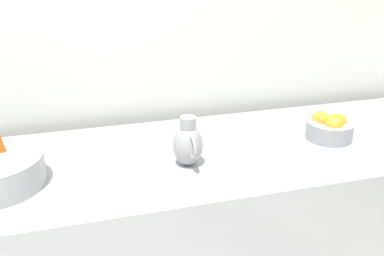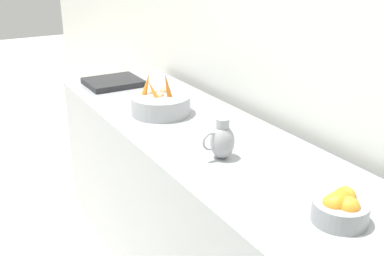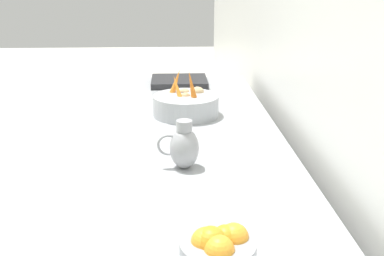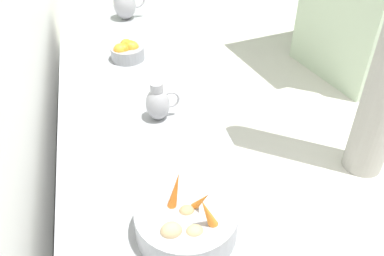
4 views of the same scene
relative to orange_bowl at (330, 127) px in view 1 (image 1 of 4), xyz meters
The scene contains 3 objects.
prep_counter 0.78m from the orange_bowl, 92.28° to the right, with size 0.69×2.97×0.89m, color #9EA0A5.
orange_bowl is the anchor object (origin of this frame).
metal_pitcher_short 0.60m from the orange_bowl, 84.00° to the right, with size 0.15×0.10×0.18m.
Camera 1 is at (-0.13, -0.28, 1.57)m, focal length 39.60 mm.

